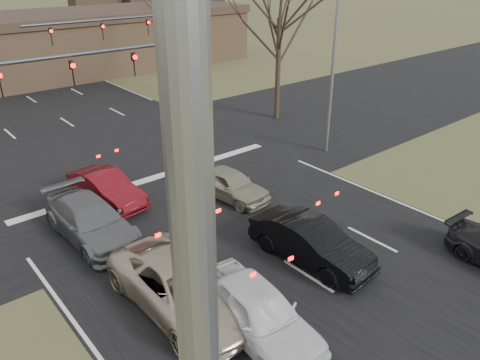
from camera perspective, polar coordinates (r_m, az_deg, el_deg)
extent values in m
plane|color=#4B532C|center=(14.71, 17.25, -16.59)|extent=(360.00, 360.00, 0.00)
cube|color=black|center=(24.49, -12.77, 1.78)|extent=(200.00, 14.00, 0.02)
cube|color=#896749|center=(45.46, -24.91, 13.96)|extent=(42.00, 10.00, 4.60)
cube|color=#38281E|center=(45.11, -25.54, 17.22)|extent=(42.40, 10.40, 0.70)
cylinder|color=#383A3D|center=(19.99, -18.23, 14.49)|extent=(12.00, 0.18, 0.18)
imported|color=black|center=(19.16, -27.21, 10.39)|extent=(0.16, 0.20, 1.00)
imported|color=black|center=(19.89, -19.74, 12.15)|extent=(0.16, 0.20, 1.00)
imported|color=black|center=(20.93, -12.83, 13.59)|extent=(0.16, 0.20, 1.00)
imported|color=black|center=(22.25, -6.58, 14.71)|extent=(0.16, 0.20, 1.00)
cylinder|color=#383A3D|center=(34.44, -6.25, 15.96)|extent=(0.24, 0.24, 8.00)
cylinder|color=#383A3D|center=(31.46, -15.22, 18.44)|extent=(11.00, 0.18, 0.18)
imported|color=black|center=(32.61, -11.19, 17.79)|extent=(0.16, 0.20, 1.00)
imported|color=black|center=(31.21, -16.42, 16.95)|extent=(0.16, 0.20, 1.00)
imported|color=black|center=(30.09, -22.03, 15.89)|extent=(0.16, 0.20, 1.00)
cylinder|color=gray|center=(24.69, 11.34, 14.27)|extent=(0.18, 0.18, 10.00)
cylinder|color=gray|center=(37.91, -9.24, 18.19)|extent=(0.18, 0.18, 10.00)
cylinder|color=black|center=(30.47, 4.65, 13.19)|extent=(0.32, 0.32, 6.33)
cylinder|color=black|center=(47.86, -8.36, 16.64)|extent=(0.32, 0.32, 4.95)
imported|color=#BDB099|center=(14.32, -6.99, -12.73)|extent=(2.63, 5.57, 1.54)
imported|color=white|center=(13.40, 2.25, -15.71)|extent=(2.22, 4.63, 1.53)
imported|color=black|center=(16.38, 8.62, -7.48)|extent=(1.90, 4.67, 1.51)
imported|color=slate|center=(18.36, -17.74, -4.69)|extent=(2.22, 5.12, 1.47)
imported|color=maroon|center=(20.75, -15.97, -0.98)|extent=(2.00, 4.35, 1.38)
imported|color=#A5A085|center=(20.41, -1.24, -0.48)|extent=(2.04, 4.04, 1.32)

